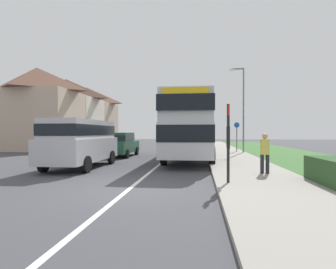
{
  "coord_description": "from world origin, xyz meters",
  "views": [
    {
      "loc": [
        2.09,
        -8.04,
        1.71
      ],
      "look_at": [
        0.6,
        5.22,
        1.6
      ],
      "focal_mm": 29.71,
      "sensor_mm": 36.0,
      "label": 1
    }
  ],
  "objects": [
    {
      "name": "cycle_route_sign",
      "position": [
        5.16,
        15.28,
        1.43
      ],
      "size": [
        0.44,
        0.08,
        2.52
      ],
      "color": "slate",
      "rests_on": "ground_plane"
    },
    {
      "name": "bus_stop_sign",
      "position": [
        3.0,
        0.88,
        1.54
      ],
      "size": [
        0.09,
        0.52,
        2.6
      ],
      "color": "black",
      "rests_on": "ground_plane"
    },
    {
      "name": "double_decker_bus",
      "position": [
        1.49,
        9.49,
        2.14
      ],
      "size": [
        2.8,
        11.36,
        3.7
      ],
      "color": "#BCBCC1",
      "rests_on": "ground_plane"
    },
    {
      "name": "ground_plane",
      "position": [
        0.0,
        0.0,
        0.0
      ],
      "size": [
        120.0,
        120.0,
        0.0
      ],
      "primitive_type": "plane",
      "color": "#424247"
    },
    {
      "name": "pavement_near_side",
      "position": [
        4.2,
        6.0,
        0.06
      ],
      "size": [
        3.2,
        68.0,
        0.12
      ],
      "primitive_type": "cube",
      "color": "gray",
      "rests_on": "ground_plane"
    },
    {
      "name": "pedestrian_at_stop",
      "position": [
        4.6,
        2.99,
        0.98
      ],
      "size": [
        0.34,
        0.34,
        1.67
      ],
      "color": "#23232D",
      "rests_on": "ground_plane"
    },
    {
      "name": "house_terrace_far_side",
      "position": [
        -13.33,
        22.75,
        3.94
      ],
      "size": [
        7.29,
        17.46,
        7.88
      ],
      "color": "#C1A88E",
      "rests_on": "ground_plane"
    },
    {
      "name": "parked_van_silver",
      "position": [
        -3.56,
        4.79,
        1.36
      ],
      "size": [
        2.11,
        5.36,
        2.29
      ],
      "color": "#B7B7BC",
      "rests_on": "ground_plane"
    },
    {
      "name": "street_lamp_mid",
      "position": [
        5.45,
        14.39,
        3.92
      ],
      "size": [
        1.14,
        0.2,
        6.77
      ],
      "color": "slate",
      "rests_on": "ground_plane"
    },
    {
      "name": "parked_car_dark_green",
      "position": [
        -3.47,
        10.96,
        0.92
      ],
      "size": [
        1.95,
        4.54,
        1.68
      ],
      "color": "#19472D",
      "rests_on": "ground_plane"
    },
    {
      "name": "grass_verge_seaward",
      "position": [
        8.5,
        6.0,
        0.04
      ],
      "size": [
        6.0,
        68.0,
        0.08
      ],
      "primitive_type": "cube",
      "color": "#3D6B33",
      "rests_on": "ground_plane"
    },
    {
      "name": "lane_marking_centre",
      "position": [
        0.0,
        8.0,
        0.0
      ],
      "size": [
        0.14,
        60.0,
        0.01
      ],
      "primitive_type": "cube",
      "color": "silver",
      "rests_on": "ground_plane"
    }
  ]
}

